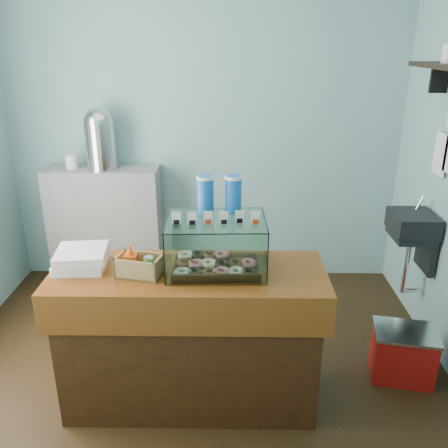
{
  "coord_description": "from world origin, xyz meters",
  "views": [
    {
      "loc": [
        0.24,
        -2.71,
        2.15
      ],
      "look_at": [
        0.2,
        -0.15,
        1.16
      ],
      "focal_mm": 38.0,
      "sensor_mm": 36.0,
      "label": 1
    }
  ],
  "objects_px": {
    "display_case": "(216,241)",
    "red_cooler": "(403,353)",
    "coffee_urn": "(100,137)",
    "counter": "(190,336)"
  },
  "relations": [
    {
      "from": "display_case",
      "to": "red_cooler",
      "type": "xyz_separation_m",
      "value": [
        1.25,
        0.16,
        -0.88
      ]
    },
    {
      "from": "display_case",
      "to": "coffee_urn",
      "type": "height_order",
      "value": "coffee_urn"
    },
    {
      "from": "red_cooler",
      "to": "coffee_urn",
      "type": "bearing_deg",
      "value": 159.97
    },
    {
      "from": "red_cooler",
      "to": "display_case",
      "type": "bearing_deg",
      "value": -162.24
    },
    {
      "from": "counter",
      "to": "display_case",
      "type": "distance_m",
      "value": 0.63
    },
    {
      "from": "display_case",
      "to": "coffee_urn",
      "type": "relative_size",
      "value": 1.09
    },
    {
      "from": "red_cooler",
      "to": "counter",
      "type": "bearing_deg",
      "value": -160.6
    },
    {
      "from": "coffee_urn",
      "to": "red_cooler",
      "type": "xyz_separation_m",
      "value": [
        2.29,
        -1.34,
        -1.2
      ]
    },
    {
      "from": "counter",
      "to": "coffee_urn",
      "type": "xyz_separation_m",
      "value": [
        -0.88,
        1.57,
        0.92
      ]
    },
    {
      "from": "coffee_urn",
      "to": "counter",
      "type": "bearing_deg",
      "value": -60.74
    }
  ]
}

